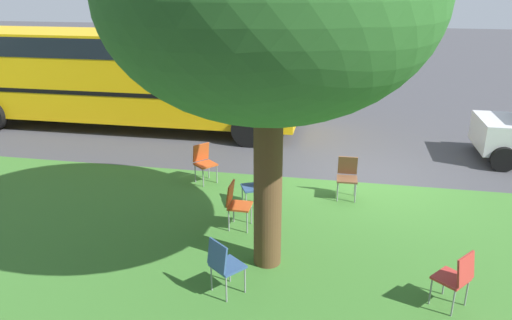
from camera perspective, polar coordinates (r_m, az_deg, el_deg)
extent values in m
plane|color=#424247|center=(11.36, 13.01, -2.29)|extent=(80.00, 80.00, 0.00)
cube|color=#3D752D|center=(8.49, 13.54, -10.52)|extent=(48.00, 6.00, 0.01)
cylinder|color=brown|center=(7.31, 1.43, -1.97)|extent=(0.44, 0.44, 3.00)
cube|color=#335184|center=(9.57, -0.43, -3.27)|extent=(0.54, 0.55, 0.04)
cube|color=#335184|center=(9.52, 0.62, -1.84)|extent=(0.24, 0.40, 0.40)
cylinder|color=gray|center=(9.79, -1.64, -4.17)|extent=(0.02, 0.02, 0.42)
cylinder|color=gray|center=(9.47, -1.18, -5.06)|extent=(0.02, 0.02, 0.42)
cylinder|color=gray|center=(9.86, 0.30, -3.98)|extent=(0.02, 0.02, 0.42)
cylinder|color=gray|center=(9.54, 0.82, -4.85)|extent=(0.02, 0.02, 0.42)
cube|color=#335184|center=(7.10, -3.36, -12.41)|extent=(0.58, 0.57, 0.04)
cube|color=#335184|center=(6.89, -4.62, -11.25)|extent=(0.36, 0.32, 0.40)
cylinder|color=gray|center=(7.20, -1.32, -14.08)|extent=(0.02, 0.02, 0.42)
cylinder|color=gray|center=(7.44, -3.12, -12.86)|extent=(0.02, 0.02, 0.42)
cylinder|color=gray|center=(7.03, -3.54, -15.07)|extent=(0.02, 0.02, 0.42)
cylinder|color=gray|center=(7.27, -5.30, -13.78)|extent=(0.02, 0.02, 0.42)
cube|color=#C64C1E|center=(8.81, -1.90, -5.47)|extent=(0.41, 0.43, 0.04)
cube|color=#C64C1E|center=(8.75, -3.07, -3.95)|extent=(0.09, 0.40, 0.40)
cylinder|color=gray|center=(8.73, -1.07, -7.43)|extent=(0.02, 0.02, 0.42)
cylinder|color=gray|center=(9.04, -0.56, -6.38)|extent=(0.02, 0.02, 0.42)
cylinder|color=gray|center=(8.80, -3.24, -7.21)|extent=(0.02, 0.02, 0.42)
cylinder|color=gray|center=(9.11, -2.67, -6.18)|extent=(0.02, 0.02, 0.42)
cube|color=brown|center=(10.14, 10.75, -2.25)|extent=(0.43, 0.41, 0.04)
cube|color=brown|center=(10.21, 10.82, -0.62)|extent=(0.40, 0.10, 0.40)
cylinder|color=gray|center=(10.06, 9.65, -3.77)|extent=(0.02, 0.02, 0.42)
cylinder|color=gray|center=(10.08, 11.70, -3.88)|extent=(0.02, 0.02, 0.42)
cylinder|color=gray|center=(10.38, 9.66, -3.00)|extent=(0.02, 0.02, 0.42)
cylinder|color=gray|center=(10.39, 11.64, -3.11)|extent=(0.02, 0.02, 0.42)
cube|color=#B7332D|center=(7.35, 22.11, -12.87)|extent=(0.58, 0.58, 0.04)
cube|color=#B7332D|center=(7.16, 23.64, -11.76)|extent=(0.32, 0.36, 0.40)
cylinder|color=gray|center=(7.67, 21.43, -13.31)|extent=(0.02, 0.02, 0.42)
cylinder|color=gray|center=(7.40, 19.99, -14.44)|extent=(0.02, 0.02, 0.42)
cylinder|color=gray|center=(7.55, 23.71, -14.23)|extent=(0.02, 0.02, 0.42)
cylinder|color=gray|center=(7.27, 22.34, -15.44)|extent=(0.02, 0.02, 0.42)
cube|color=#C64C1E|center=(10.81, -5.99, -0.52)|extent=(0.58, 0.58, 0.04)
cube|color=#C64C1E|center=(10.87, -6.54, 0.93)|extent=(0.33, 0.36, 0.40)
cylinder|color=gray|center=(10.68, -6.28, -2.14)|extent=(0.02, 0.02, 0.42)
cylinder|color=gray|center=(10.85, -4.67, -1.70)|extent=(0.02, 0.02, 0.42)
cylinder|color=gray|center=(10.95, -7.22, -1.59)|extent=(0.02, 0.02, 0.42)
cylinder|color=gray|center=(11.12, -5.63, -1.17)|extent=(0.02, 0.02, 0.42)
cylinder|color=black|center=(12.89, 27.27, 0.07)|extent=(0.60, 0.18, 0.60)
cylinder|color=black|center=(14.48, 25.52, 2.43)|extent=(0.60, 0.18, 0.60)
cube|color=yellow|center=(15.32, -14.91, 9.79)|extent=(10.40, 2.44, 2.50)
cube|color=black|center=(15.39, -14.79, 8.51)|extent=(10.30, 2.46, 0.12)
cube|color=black|center=(15.19, -15.22, 13.12)|extent=(10.30, 2.46, 0.56)
cylinder|color=black|center=(18.62, -24.21, 6.86)|extent=(0.96, 0.28, 0.96)
cylinder|color=black|center=(13.16, -0.84, 3.63)|extent=(0.96, 0.28, 0.96)
cylinder|color=black|center=(15.55, 1.04, 6.27)|extent=(0.96, 0.28, 0.96)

